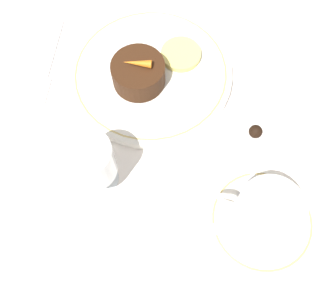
# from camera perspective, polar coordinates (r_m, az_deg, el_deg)

# --- Properties ---
(ground_plane) EXTENTS (3.00, 3.00, 0.00)m
(ground_plane) POSITION_cam_1_polar(r_m,az_deg,el_deg) (0.65, -4.77, 8.67)
(ground_plane) COLOR white
(dinner_plate) EXTENTS (0.26, 0.26, 0.01)m
(dinner_plate) POSITION_cam_1_polar(r_m,az_deg,el_deg) (0.65, -2.49, 10.20)
(dinner_plate) COLOR white
(dinner_plate) RESTS_ON ground_plane
(saucer) EXTENTS (0.15, 0.15, 0.01)m
(saucer) POSITION_cam_1_polar(r_m,az_deg,el_deg) (0.57, 13.41, -10.76)
(saucer) COLOR white
(saucer) RESTS_ON ground_plane
(coffee_cup) EXTENTS (0.11, 0.09, 0.06)m
(coffee_cup) POSITION_cam_1_polar(r_m,az_deg,el_deg) (0.54, 14.26, -9.58)
(coffee_cup) COLOR white
(coffee_cup) RESTS_ON saucer
(spoon) EXTENTS (0.05, 0.12, 0.00)m
(spoon) POSITION_cam_1_polar(r_m,az_deg,el_deg) (0.56, 9.14, -9.01)
(spoon) COLOR silver
(spoon) RESTS_ON saucer
(wine_glass) EXTENTS (0.07, 0.07, 0.11)m
(wine_glass) POSITION_cam_1_polar(r_m,az_deg,el_deg) (0.52, -11.25, -2.62)
(wine_glass) COLOR silver
(wine_glass) RESTS_ON ground_plane
(fork) EXTENTS (0.05, 0.17, 0.01)m
(fork) POSITION_cam_1_polar(r_m,az_deg,el_deg) (0.69, -17.11, 10.19)
(fork) COLOR silver
(fork) RESTS_ON ground_plane
(dessert_cake) EXTENTS (0.08, 0.08, 0.04)m
(dessert_cake) POSITION_cam_1_polar(r_m,az_deg,el_deg) (0.62, -4.33, 10.13)
(dessert_cake) COLOR #381E0F
(dessert_cake) RESTS_ON dinner_plate
(carrot_garnish) EXTENTS (0.04, 0.02, 0.01)m
(carrot_garnish) POSITION_cam_1_polar(r_m,az_deg,el_deg) (0.60, -4.51, 11.56)
(carrot_garnish) COLOR orange
(carrot_garnish) RESTS_ON dessert_cake
(pineapple_slice) EXTENTS (0.07, 0.07, 0.01)m
(pineapple_slice) POSITION_cam_1_polar(r_m,az_deg,el_deg) (0.66, 1.88, 12.89)
(pineapple_slice) COLOR #EFE075
(pineapple_slice) RESTS_ON dinner_plate
(chocolate_truffle) EXTENTS (0.02, 0.02, 0.02)m
(chocolate_truffle) POSITION_cam_1_polar(r_m,az_deg,el_deg) (0.61, 12.59, 1.79)
(chocolate_truffle) COLOR black
(chocolate_truffle) RESTS_ON ground_plane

